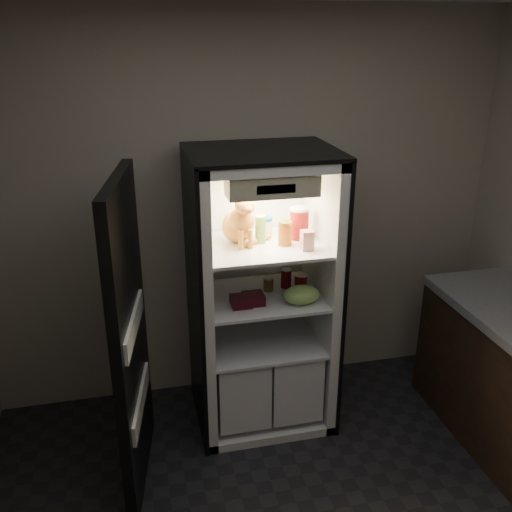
{
  "coord_description": "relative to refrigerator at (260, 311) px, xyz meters",
  "views": [
    {
      "loc": [
        -0.8,
        -1.9,
        2.54
      ],
      "look_at": [
        -0.04,
        1.32,
        1.21
      ],
      "focal_mm": 40.0,
      "sensor_mm": 36.0,
      "label": 1
    }
  ],
  "objects": [
    {
      "name": "room_shell",
      "position": [
        0.0,
        -1.38,
        0.83
      ],
      "size": [
        3.6,
        3.6,
        3.6
      ],
      "color": "white",
      "rests_on": "floor"
    },
    {
      "name": "refrigerator",
      "position": [
        0.0,
        0.0,
        0.0
      ],
      "size": [
        0.9,
        0.72,
        1.88
      ],
      "color": "white",
      "rests_on": "floor"
    },
    {
      "name": "fridge_door",
      "position": [
        -0.85,
        -0.43,
        0.12
      ],
      "size": [
        0.2,
        0.87,
        1.85
      ],
      "rotation": [
        0.0,
        0.0,
        -0.16
      ],
      "color": "black",
      "rests_on": "floor"
    },
    {
      "name": "tabby_cat",
      "position": [
        -0.14,
        -0.02,
        0.64
      ],
      "size": [
        0.33,
        0.36,
        0.38
      ],
      "rotation": [
        0.0,
        0.0,
        0.14
      ],
      "color": "#BE6418",
      "rests_on": "refrigerator"
    },
    {
      "name": "parmesan_shaker",
      "position": [
        -0.01,
        -0.03,
        0.59
      ],
      "size": [
        0.07,
        0.07,
        0.18
      ],
      "color": "#248438",
      "rests_on": "refrigerator"
    },
    {
      "name": "mayo_tub",
      "position": [
        0.05,
        0.07,
        0.56
      ],
      "size": [
        0.09,
        0.09,
        0.13
      ],
      "color": "white",
      "rests_on": "refrigerator"
    },
    {
      "name": "salsa_jar",
      "position": [
        0.13,
        -0.11,
        0.57
      ],
      "size": [
        0.09,
        0.09,
        0.15
      ],
      "color": "maroon",
      "rests_on": "refrigerator"
    },
    {
      "name": "pepper_jar",
      "position": [
        0.25,
        -0.01,
        0.6
      ],
      "size": [
        0.12,
        0.12,
        0.21
      ],
      "color": "#A91E16",
      "rests_on": "refrigerator"
    },
    {
      "name": "cream_carton",
      "position": [
        0.24,
        -0.22,
        0.56
      ],
      "size": [
        0.07,
        0.07,
        0.12
      ],
      "primitive_type": "cube",
      "color": "white",
      "rests_on": "refrigerator"
    },
    {
      "name": "soda_can_a",
      "position": [
        0.18,
        0.02,
        0.21
      ],
      "size": [
        0.07,
        0.07,
        0.13
      ],
      "color": "black",
      "rests_on": "refrigerator"
    },
    {
      "name": "soda_can_b",
      "position": [
        0.24,
        -0.08,
        0.21
      ],
      "size": [
        0.07,
        0.07,
        0.12
      ],
      "color": "black",
      "rests_on": "refrigerator"
    },
    {
      "name": "soda_can_c",
      "position": [
        0.26,
        -0.08,
        0.21
      ],
      "size": [
        0.06,
        0.06,
        0.12
      ],
      "color": "black",
      "rests_on": "refrigerator"
    },
    {
      "name": "condiment_jar",
      "position": [
        0.05,
        -0.0,
        0.19
      ],
      "size": [
        0.07,
        0.07,
        0.09
      ],
      "color": "brown",
      "rests_on": "refrigerator"
    },
    {
      "name": "grape_bag",
      "position": [
        0.21,
        -0.23,
        0.21
      ],
      "size": [
        0.23,
        0.17,
        0.12
      ],
      "primitive_type": "ellipsoid",
      "color": "#8DC85D",
      "rests_on": "refrigerator"
    },
    {
      "name": "berry_box_left",
      "position": [
        -0.17,
        -0.19,
        0.18
      ],
      "size": [
        0.13,
        0.13,
        0.06
      ],
      "primitive_type": "cube",
      "color": "#480C14",
      "rests_on": "refrigerator"
    },
    {
      "name": "berry_box_right",
      "position": [
        -0.09,
        -0.17,
        0.18
      ],
      "size": [
        0.13,
        0.13,
        0.06
      ],
      "primitive_type": "cube",
      "color": "#480C14",
      "rests_on": "refrigerator"
    }
  ]
}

